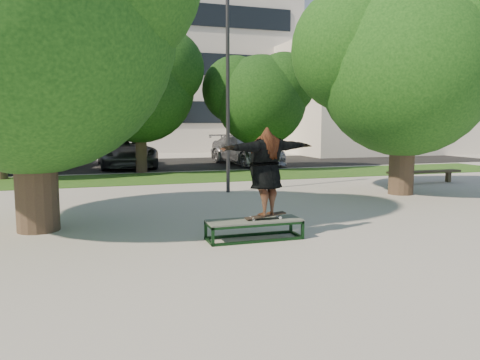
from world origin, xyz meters
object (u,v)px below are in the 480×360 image
object	(u,v)px
tree_right	(402,60)
car_grey	(126,152)
grind_box	(254,229)
car_silver_b	(246,150)
car_dark	(52,150)
tree_left	(23,8)
lamppost	(228,92)
bench	(424,173)

from	to	relation	value
tree_right	car_grey	size ratio (longest dim) A/B	1.16
grind_box	car_silver_b	distance (m)	16.14
tree_right	car_dark	world-z (taller)	tree_right
tree_right	car_dark	distance (m)	17.36
car_dark	car_silver_b	distance (m)	9.87
grind_box	car_grey	bearing A→B (deg)	94.50
tree_left	car_grey	world-z (taller)	tree_left
grind_box	tree_right	bearing A→B (deg)	33.70
tree_right	grind_box	size ratio (longest dim) A/B	3.62
tree_right	lamppost	xyz separation A→B (m)	(-4.92, 1.92, -0.94)
bench	grind_box	bearing A→B (deg)	-146.21
tree_left	tree_right	world-z (taller)	tree_left
car_dark	car_grey	xyz separation A→B (m)	(3.53, -1.50, -0.05)
bench	car_grey	xyz separation A→B (m)	(-9.97, 9.67, 0.39)
grind_box	bench	xyz separation A→B (m)	(8.74, 6.02, 0.20)
grind_box	car_dark	world-z (taller)	car_dark
car_silver_b	tree_left	bearing A→B (deg)	-133.32
car_silver_b	lamppost	bearing A→B (deg)	-120.75
car_dark	car_grey	size ratio (longest dim) A/B	0.90
bench	car_grey	distance (m)	13.90
bench	car_grey	world-z (taller)	car_grey
tree_left	tree_right	bearing A→B (deg)	11.03
car_silver_b	tree_right	bearing A→B (deg)	-92.96
tree_left	lamppost	xyz separation A→B (m)	(5.29, 3.91, -1.27)
tree_right	lamppost	world-z (taller)	tree_right
car_dark	bench	bearing A→B (deg)	-36.97
tree_left	grind_box	xyz separation A→B (m)	(4.06, -2.11, -4.23)
lamppost	car_dark	world-z (taller)	lamppost
lamppost	grind_box	xyz separation A→B (m)	(-1.24, -6.02, -2.96)
bench	car_dark	size ratio (longest dim) A/B	0.60
lamppost	bench	size ratio (longest dim) A/B	2.03
car_dark	car_silver_b	world-z (taller)	car_dark
tree_right	car_dark	bearing A→B (deg)	129.82
tree_right	bench	world-z (taller)	tree_right
tree_left	bench	xyz separation A→B (m)	(12.79, 3.91, -4.04)
car_dark	tree_right	bearing A→B (deg)	-47.53
tree_left	tree_right	size ratio (longest dim) A/B	1.09
car_silver_b	grind_box	bearing A→B (deg)	-116.96
bench	tree_left	bearing A→B (deg)	-163.80
tree_right	car_grey	world-z (taller)	tree_right
tree_left	car_dark	bearing A→B (deg)	92.69
tree_left	car_dark	world-z (taller)	tree_left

